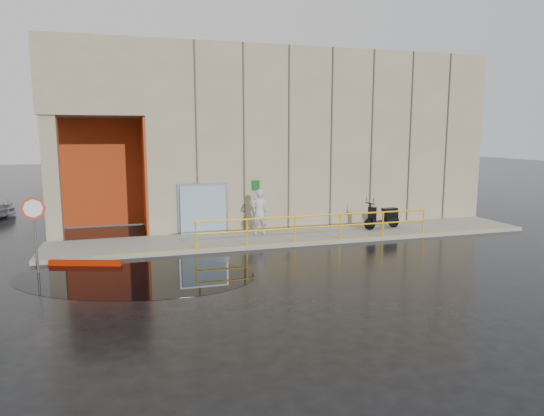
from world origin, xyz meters
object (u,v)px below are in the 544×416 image
Objects in this scene: person at (259,212)px; stop_sign at (34,217)px; scooter at (383,210)px; red_curb at (85,263)px.

person is 0.79× the size of stop_sign.
red_curb is (-12.13, -2.08, -0.88)m from scooter.
person reaches higher than red_curb.
person is at bearing 166.47° from scooter.
scooter is 0.79× the size of stop_sign.
stop_sign reaches higher than scooter.
red_curb is at bearing 25.75° from person.
stop_sign is 1.00× the size of red_curb.
scooter is at bearing -178.30° from person.
person is 0.79× the size of red_curb.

